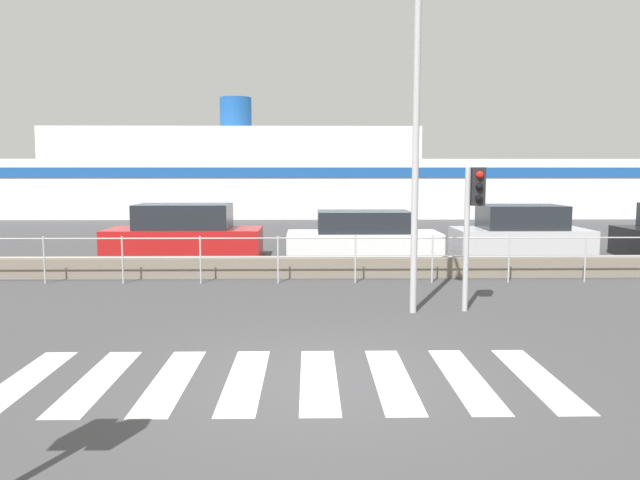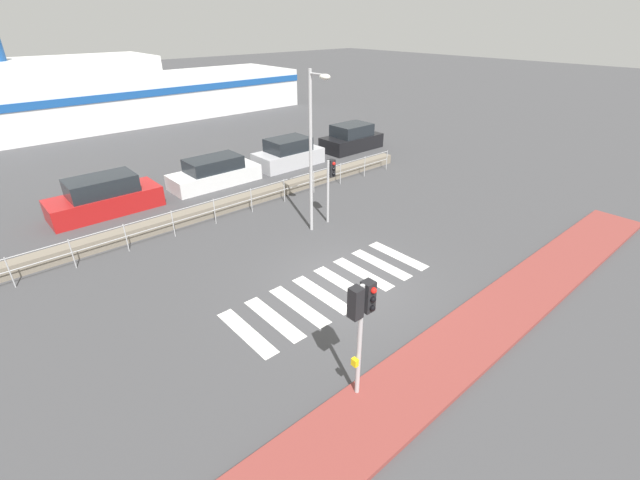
{
  "view_description": "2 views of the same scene",
  "coord_description": "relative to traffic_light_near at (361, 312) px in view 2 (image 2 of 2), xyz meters",
  "views": [
    {
      "loc": [
        -0.17,
        -7.4,
        2.55
      ],
      "look_at": [
        -0.01,
        2.0,
        1.5
      ],
      "focal_mm": 35.0,
      "sensor_mm": 36.0,
      "label": 1
    },
    {
      "loc": [
        -8.12,
        -8.06,
        7.53
      ],
      "look_at": [
        -0.15,
        1.0,
        1.2
      ],
      "focal_mm": 24.0,
      "sensor_mm": 36.0,
      "label": 2
    }
  ],
  "objects": [
    {
      "name": "ferry_boat",
      "position": [
        2.09,
        32.33,
        -0.23
      ],
      "size": [
        36.35,
        7.63,
        6.7
      ],
      "color": "white",
      "rests_on": "ground_plane"
    },
    {
      "name": "parked_car_red",
      "position": [
        -0.85,
        14.21,
        -1.63
      ],
      "size": [
        4.47,
        1.82,
        1.59
      ],
      "color": "#B21919",
      "rests_on": "ground_plane"
    },
    {
      "name": "parked_car_white",
      "position": [
        4.39,
        14.21,
        -1.72
      ],
      "size": [
        4.46,
        1.74,
        1.38
      ],
      "color": "silver",
      "rests_on": "ground_plane"
    },
    {
      "name": "seawall",
      "position": [
        2.97,
        10.94,
        -2.07
      ],
      "size": [
        21.48,
        0.55,
        0.47
      ],
      "color": "slate",
      "rests_on": "ground_plane"
    },
    {
      "name": "harbor_fence",
      "position": [
        2.97,
        10.06,
        -1.6
      ],
      "size": [
        19.37,
        0.04,
        1.08
      ],
      "color": "#B2B2B5",
      "rests_on": "ground_plane"
    },
    {
      "name": "sidewalk_brick",
      "position": [
        2.97,
        -0.65,
        -2.25
      ],
      "size": [
        24.0,
        1.8,
        0.12
      ],
      "color": "brown",
      "rests_on": "ground_plane"
    },
    {
      "name": "ground_plane",
      "position": [
        2.97,
        3.45,
        -2.31
      ],
      "size": [
        160.0,
        160.0,
        0.0
      ],
      "primitive_type": "plane",
      "color": "#424244"
    },
    {
      "name": "crosswalk",
      "position": [
        2.47,
        3.45,
        -2.31
      ],
      "size": [
        6.75,
        2.4,
        0.01
      ],
      "color": "silver",
      "rests_on": "ground_plane"
    },
    {
      "name": "traffic_light_near",
      "position": [
        0.0,
        0.0,
        0.0
      ],
      "size": [
        0.58,
        0.41,
        2.95
      ],
      "color": "#B2B2B5",
      "rests_on": "ground_plane"
    },
    {
      "name": "parked_car_silver",
      "position": [
        9.04,
        14.21,
        -1.65
      ],
      "size": [
        3.87,
        1.84,
        1.55
      ],
      "color": "#BCBCC1",
      "rests_on": "ground_plane"
    },
    {
      "name": "streetlamp",
      "position": [
        4.68,
        6.88,
        1.4
      ],
      "size": [
        0.32,
        1.02,
        5.99
      ],
      "color": "#B2B2B5",
      "rests_on": "ground_plane"
    },
    {
      "name": "traffic_light_far",
      "position": [
        5.75,
        7.16,
        -0.39
      ],
      "size": [
        0.34,
        0.32,
        2.61
      ],
      "color": "#B2B2B5",
      "rests_on": "ground_plane"
    },
    {
      "name": "parked_car_black",
      "position": [
        14.06,
        14.21,
        -1.64
      ],
      "size": [
        3.91,
        1.9,
        1.58
      ],
      "color": "black",
      "rests_on": "ground_plane"
    }
  ]
}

